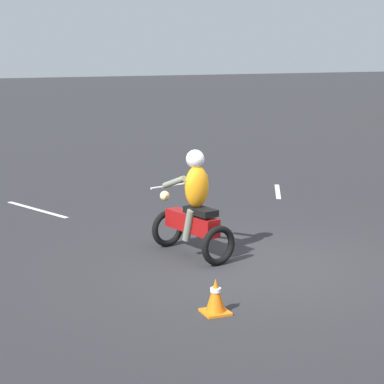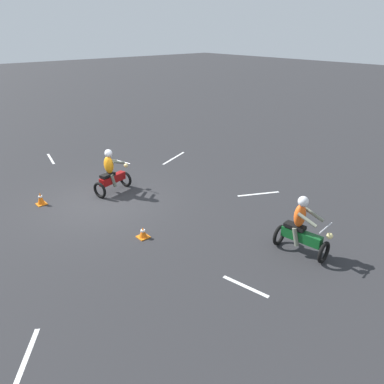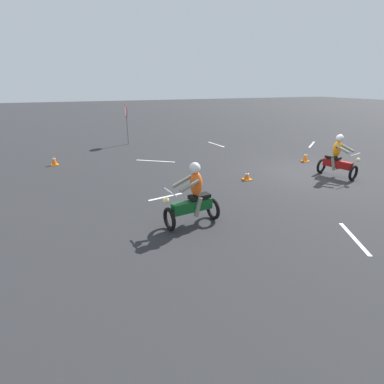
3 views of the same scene
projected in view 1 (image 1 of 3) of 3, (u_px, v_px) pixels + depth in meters
ground_plane at (252, 266)px, 11.01m from camera, size 120.00×120.00×0.00m
motorcycle_rider_foreground at (193, 210)px, 11.39m from camera, size 1.56×0.96×1.66m
traffic_cone_mid_center at (216, 297)px, 9.06m from camera, size 0.32×0.32×0.44m
lane_stripe_nw at (278, 191)px, 16.48m from camera, size 1.48×0.82×0.01m
lane_stripe_sw at (37, 209)px, 14.71m from camera, size 1.88×0.87×0.01m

